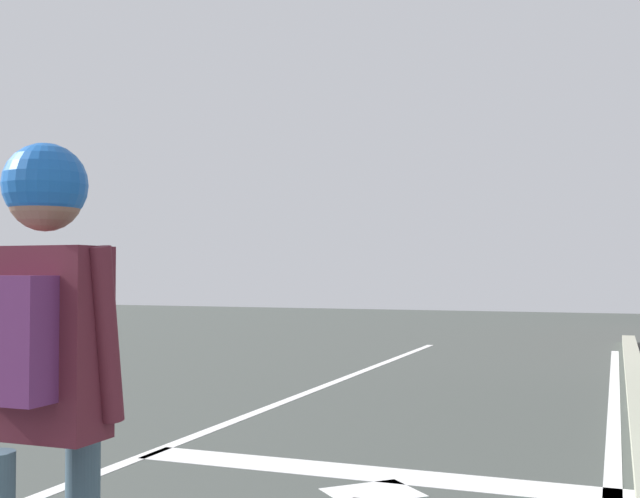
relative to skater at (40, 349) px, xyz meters
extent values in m
cube|color=silver|center=(-1.77, 3.02, -1.17)|extent=(0.12, 20.00, 0.01)
cube|color=silver|center=(-0.02, 3.35, -1.17)|extent=(3.50, 0.40, 0.01)
cube|color=silver|center=(0.15, 2.90, -1.17)|extent=(0.71, 0.71, 0.01)
cube|color=#571F2C|center=(0.00, 0.02, 0.02)|extent=(0.38, 0.18, 0.57)
cylinder|color=#571F2C|center=(0.20, 0.05, 0.04)|extent=(0.07, 0.14, 0.53)
sphere|color=#886654|center=(0.00, 0.02, 0.46)|extent=(0.23, 0.23, 0.23)
sphere|color=#1959B2|center=(0.00, 0.02, 0.49)|extent=(0.25, 0.25, 0.25)
cube|color=#5F2960|center=(0.00, -0.12, 0.04)|extent=(0.26, 0.14, 0.36)
camera|label=1|loc=(1.61, -1.88, 0.22)|focal=43.78mm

